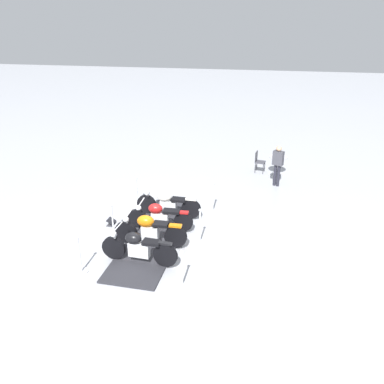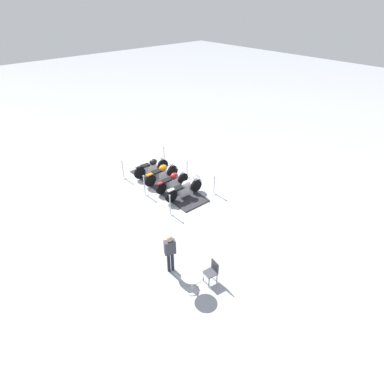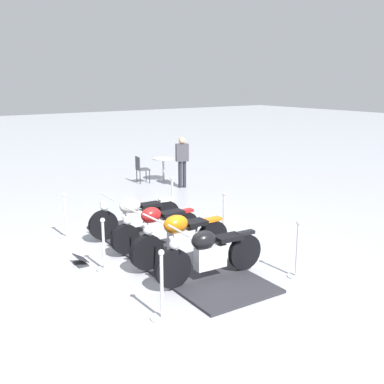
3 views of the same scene
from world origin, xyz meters
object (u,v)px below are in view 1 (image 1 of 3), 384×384
object	(u,v)px
stanchion_right_front	(137,195)
cafe_table	(278,161)
stanchion_left_front	(213,202)
stanchion_left_rear	(182,274)
stanchion_right_mid	(113,223)
stanchion_right_rear	(80,261)
stanchion_left_mid	(200,233)
info_placard	(111,223)
motorcycle_black	(138,247)
motorcycle_maroon	(159,216)
bystander_person	(278,162)
cafe_chair_near_table	(259,161)
motorcycle_copper	(149,230)
motorcycle_cream	(167,203)

from	to	relation	value
stanchion_right_front	cafe_table	size ratio (longest dim) A/B	1.30
stanchion_right_front	stanchion_left_front	bearing A→B (deg)	87.89
stanchion_left_rear	stanchion_right_mid	bearing A→B (deg)	-130.35
stanchion_right_rear	stanchion_left_mid	world-z (taller)	stanchion_left_mid
stanchion_left_front	info_placard	bearing A→B (deg)	-63.13
motorcycle_black	stanchion_right_mid	distance (m)	1.98
motorcycle_maroon	stanchion_left_front	size ratio (longest dim) A/B	1.93
stanchion_right_front	bystander_person	size ratio (longest dim) A/B	0.62
stanchion_left_mid	motorcycle_black	bearing A→B (deg)	-46.32
cafe_chair_near_table	cafe_table	bearing A→B (deg)	0.00
motorcycle_black	motorcycle_copper	bearing A→B (deg)	-88.36
motorcycle_black	stanchion_right_mid	bearing A→B (deg)	-45.34
motorcycle_black	stanchion_right_rear	xyz separation A→B (m)	(0.67, -1.37, -0.20)
motorcycle_copper	stanchion_right_front	bearing A→B (deg)	-65.38
motorcycle_black	cafe_table	xyz separation A→B (m)	(-7.54, 3.74, 0.07)
stanchion_right_rear	cafe_table	bearing A→B (deg)	148.12
motorcycle_cream	cafe_chair_near_table	distance (m)	5.55
stanchion_left_rear	cafe_table	xyz separation A→B (m)	(-8.31, 2.36, 0.23)
stanchion_left_front	bystander_person	xyz separation A→B (m)	(-2.73, 2.14, 0.62)
stanchion_right_rear	cafe_table	xyz separation A→B (m)	(-8.21, 5.11, 0.27)
motorcycle_black	stanchion_right_front	world-z (taller)	same
stanchion_left_front	motorcycle_maroon	bearing A→B (deg)	-41.85
stanchion_right_rear	bystander_person	world-z (taller)	bystander_person
motorcycle_maroon	motorcycle_copper	xyz separation A→B (m)	(0.97, -0.04, 0.04)
stanchion_left_rear	stanchion_left_mid	bearing A→B (deg)	177.89
motorcycle_copper	stanchion_right_mid	bearing A→B (deg)	-22.09
cafe_table	cafe_chair_near_table	bearing A→B (deg)	-99.44
motorcycle_black	stanchion_left_mid	distance (m)	2.03
stanchion_left_front	stanchion_left_rear	distance (m)	4.34
motorcycle_copper	stanchion_left_rear	distance (m)	2.20
stanchion_right_front	motorcycle_cream	bearing A→B (deg)	59.77
stanchion_right_rear	stanchion_right_mid	world-z (taller)	stanchion_right_rear
cafe_table	stanchion_left_mid	bearing A→B (deg)	-20.33
motorcycle_cream	cafe_table	bearing A→B (deg)	-124.85
motorcycle_black	stanchion_left_mid	xyz separation A→B (m)	(-1.40, 1.46, -0.18)
motorcycle_maroon	stanchion_right_rear	world-z (taller)	stanchion_right_rear
motorcycle_copper	cafe_table	world-z (taller)	motorcycle_copper
stanchion_right_mid	stanchion_right_front	bearing A→B (deg)	177.89
motorcycle_maroon	motorcycle_black	size ratio (longest dim) A/B	0.96
motorcycle_copper	bystander_person	xyz separation A→B (m)	(-5.33, 3.65, 0.46)
motorcycle_copper	bystander_person	distance (m)	6.48
stanchion_left_rear	info_placard	size ratio (longest dim) A/B	2.90
motorcycle_copper	stanchion_left_front	xyz separation A→B (m)	(-2.60, 1.50, -0.16)
stanchion_right_mid	bystander_person	size ratio (longest dim) A/B	0.61
motorcycle_maroon	stanchion_left_mid	distance (m)	1.49
motorcycle_cream	bystander_person	xyz separation A→B (m)	(-3.40, 3.58, 0.49)
info_placard	cafe_chair_near_table	world-z (taller)	cafe_chair_near_table
motorcycle_maroon	bystander_person	bearing A→B (deg)	-130.75
stanchion_right_rear	bystander_person	distance (m)	8.63
motorcycle_copper	stanchion_left_mid	xyz separation A→B (m)	(-0.43, 1.42, -0.18)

